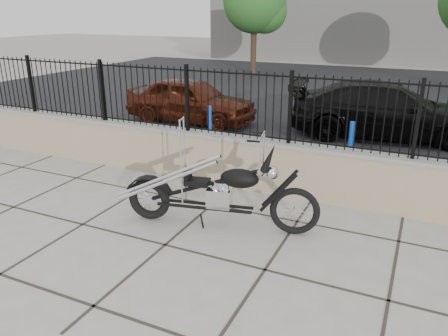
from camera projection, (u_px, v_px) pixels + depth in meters
ground_plane at (165, 245)px, 6.18m from camera, size 90.00×90.00×0.00m
parking_lot at (338, 96)px, 16.85m from camera, size 30.00×30.00×0.00m
retaining_wall at (235, 161)px, 8.15m from camera, size 14.00×0.36×0.96m
iron_fence at (236, 104)px, 7.78m from camera, size 14.00×0.08×1.20m
chopper_motorcycle at (215, 174)px, 6.45m from camera, size 2.87×1.08×1.70m
car_red at (191, 100)px, 12.76m from camera, size 3.87×1.59×1.31m
car_black at (387, 111)px, 11.17m from camera, size 5.14×2.65×1.43m
bollard_a at (210, 122)px, 11.17m from camera, size 0.13×0.13×0.85m
bollard_b at (351, 142)px, 9.44m from camera, size 0.13×0.13×0.90m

